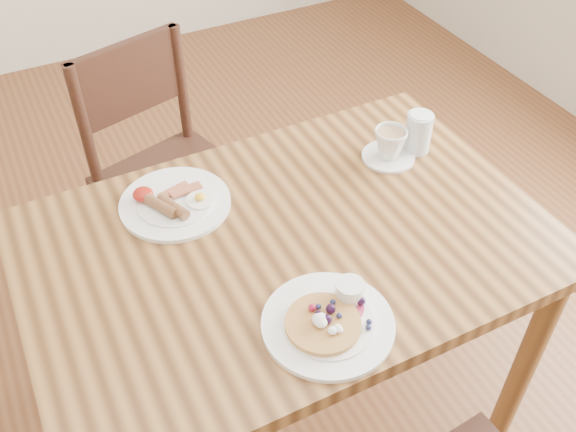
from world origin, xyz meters
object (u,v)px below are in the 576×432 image
object	(u,v)px
dining_table	(288,267)
teacup_saucer	(390,146)
water_glass	(418,133)
pancake_plate	(329,320)
breakfast_plate	(173,202)
chair_far	(165,167)

from	to	relation	value
dining_table	teacup_saucer	size ratio (longest dim) A/B	8.57
dining_table	water_glass	size ratio (longest dim) A/B	10.91
teacup_saucer	pancake_plate	bearing A→B (deg)	-135.21
pancake_plate	water_glass	bearing A→B (deg)	39.21
breakfast_plate	teacup_saucer	xyz separation A→B (m)	(0.57, -0.07, 0.03)
chair_far	teacup_saucer	world-z (taller)	chair_far
water_glass	chair_far	bearing A→B (deg)	134.76
breakfast_plate	teacup_saucer	size ratio (longest dim) A/B	1.93
chair_far	pancake_plate	bearing A→B (deg)	77.58
dining_table	pancake_plate	bearing A→B (deg)	-98.26
chair_far	breakfast_plate	bearing A→B (deg)	61.98
chair_far	pancake_plate	world-z (taller)	chair_far
pancake_plate	dining_table	bearing A→B (deg)	81.74
pancake_plate	teacup_saucer	world-z (taller)	teacup_saucer
chair_far	pancake_plate	xyz separation A→B (m)	(0.05, -0.96, 0.27)
chair_far	breakfast_plate	size ratio (longest dim) A/B	3.26
pancake_plate	breakfast_plate	distance (m)	0.51
dining_table	breakfast_plate	xyz separation A→B (m)	(-0.20, 0.23, 0.11)
breakfast_plate	water_glass	xyz separation A→B (m)	(0.66, -0.08, 0.04)
chair_far	teacup_saucer	distance (m)	0.78
chair_far	breakfast_plate	world-z (taller)	chair_far
pancake_plate	breakfast_plate	world-z (taller)	pancake_plate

